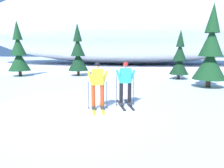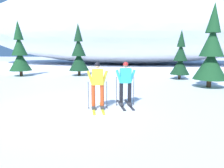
# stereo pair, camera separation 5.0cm
# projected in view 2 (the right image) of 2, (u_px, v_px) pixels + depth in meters

# --- Properties ---
(ground_plane) EXTENTS (120.00, 120.00, 0.00)m
(ground_plane) POSITION_uv_depth(u_px,v_px,m) (70.00, 109.00, 7.74)
(ground_plane) COLOR white
(skier_cyan_jacket) EXTENTS (0.88, 1.72, 1.80)m
(skier_cyan_jacket) POSITION_uv_depth(u_px,v_px,m) (125.00, 83.00, 8.08)
(skier_cyan_jacket) COLOR black
(skier_cyan_jacket) RESTS_ON ground
(skier_yellow_jacket) EXTENTS (0.85, 1.70, 1.82)m
(skier_yellow_jacket) POSITION_uv_depth(u_px,v_px,m) (98.00, 85.00, 7.57)
(skier_yellow_jacket) COLOR gold
(skier_yellow_jacket) RESTS_ON ground
(pine_tree_far_left) EXTENTS (1.86, 1.86, 4.81)m
(pine_tree_far_left) POSITION_uv_depth(u_px,v_px,m) (20.00, 53.00, 17.45)
(pine_tree_far_left) COLOR #47301E
(pine_tree_far_left) RESTS_ON ground
(pine_tree_center_left) EXTENTS (1.78, 1.78, 4.62)m
(pine_tree_center_left) POSITION_uv_depth(u_px,v_px,m) (79.00, 54.00, 17.76)
(pine_tree_center_left) COLOR #47301E
(pine_tree_center_left) RESTS_ON ground
(pine_tree_center_right) EXTENTS (1.48, 1.48, 3.83)m
(pine_tree_center_right) POSITION_uv_depth(u_px,v_px,m) (180.00, 59.00, 15.54)
(pine_tree_center_right) COLOR #47301E
(pine_tree_center_right) RESTS_ON ground
(pine_tree_far_right) EXTENTS (1.94, 1.94, 5.01)m
(pine_tree_far_right) POSITION_uv_depth(u_px,v_px,m) (211.00, 53.00, 11.97)
(pine_tree_far_right) COLOR #47301E
(pine_tree_far_right) RESTS_ON ground
(snow_ridge_background) EXTENTS (49.96, 20.75, 12.29)m
(snow_ridge_background) POSITION_uv_depth(u_px,v_px,m) (127.00, 26.00, 32.55)
(snow_ridge_background) COLOR white
(snow_ridge_background) RESTS_ON ground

